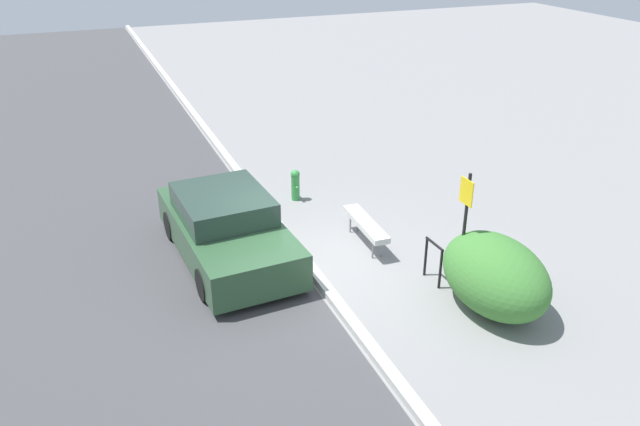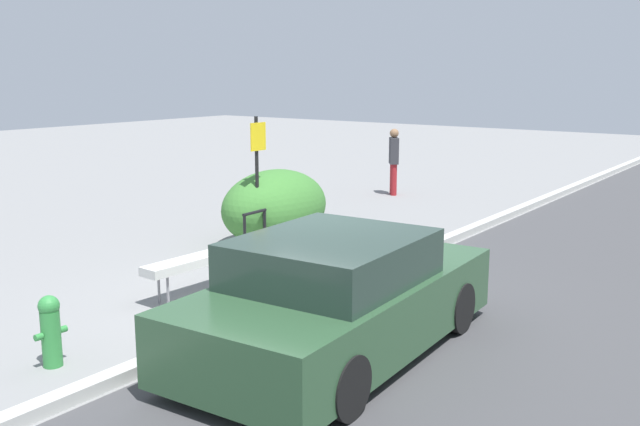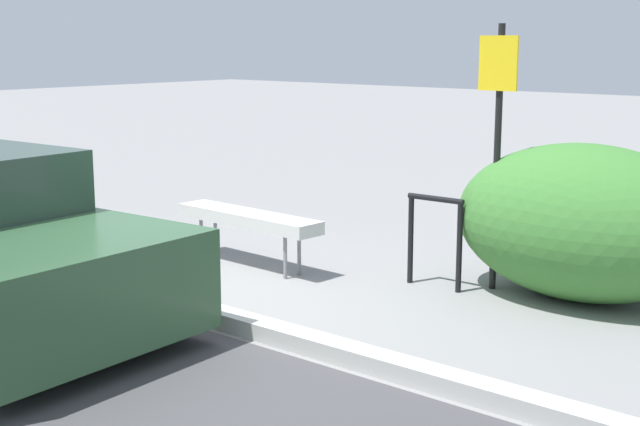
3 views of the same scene
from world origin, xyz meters
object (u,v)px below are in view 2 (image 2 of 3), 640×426
bench (197,261)px  fire_hydrant (51,329)px  bike_rack (255,230)px  sign_post (257,172)px  pedestrian (394,160)px  parked_car_near (338,298)px

bench → fire_hydrant: bearing=-165.1°
bike_rack → sign_post: sign_post is taller
bike_rack → fire_hydrant: (-4.44, -1.10, -0.09)m
bike_rack → bench: bearing=-163.8°
bike_rack → pedestrian: pedestrian is taller
bench → fire_hydrant: (-2.64, -0.58, -0.06)m
sign_post → parked_car_near: bearing=-128.0°
bike_rack → pedestrian: (6.81, 1.42, 0.38)m
bench → sign_post: sign_post is taller
pedestrian → bench: bearing=155.2°
bike_rack → parked_car_near: (-2.39, -3.30, 0.12)m
sign_post → pedestrian: bearing=10.0°
fire_hydrant → parked_car_near: 3.01m
fire_hydrant → parked_car_near: bearing=-47.0°
bench → pedestrian: size_ratio=1.04×
bike_rack → fire_hydrant: bearing=-166.1°
bike_rack → parked_car_near: parked_car_near is taller
parked_car_near → pedestrian: bearing=24.0°
bench → bike_rack: bearing=18.7°
pedestrian → parked_car_near: pedestrian is taller
sign_post → fire_hydrant: sign_post is taller
bike_rack → sign_post: (0.42, 0.29, 0.88)m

